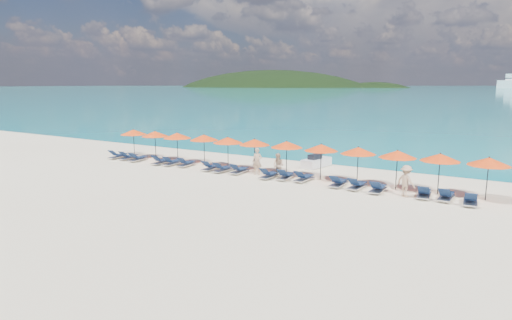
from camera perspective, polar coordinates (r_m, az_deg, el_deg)
The scene contains 38 objects.
ground at distance 24.40m, azimuth -3.65°, elevation -3.84°, with size 1400.00×1400.00×0.00m, color beige.
sea at distance 679.58m, azimuth 30.33°, elevation 8.33°, with size 1600.00×1300.00×0.01m, color #1FA9B2.
headland_main at distance 642.80m, azimuth 1.86°, elevation 6.28°, with size 374.00×242.00×126.50m.
headland_small at distance 603.45m, azimuth 15.41°, elevation 5.95°, with size 162.00×126.00×85.50m.
jetski at distance 30.81m, azimuth 8.03°, elevation -0.25°, with size 1.42×2.72×0.92m.
beachgoer_a at distance 27.85m, azimuth 0.16°, elevation -0.21°, with size 0.64×0.42×1.76m, color tan.
beachgoer_b at distance 27.07m, azimuth 2.99°, elevation -0.75°, with size 0.75×0.43×1.55m, color tan.
beachgoer_c at distance 23.82m, azimuth 19.38°, elevation -2.67°, with size 1.09×0.51×1.69m, color tan.
umbrella_0 at distance 36.05m, azimuth -16.03°, elevation 3.60°, with size 2.10×2.10×2.28m.
umbrella_1 at distance 34.34m, azimuth -13.32°, elevation 3.41°, with size 2.10×2.10×2.28m.
umbrella_2 at distance 32.83m, azimuth -10.48°, elevation 3.22°, with size 2.10×2.10×2.28m.
umbrella_3 at distance 31.37m, azimuth -6.95°, elevation 2.99°, with size 2.10×2.10×2.28m.
umbrella_4 at distance 29.79m, azimuth -3.78°, elevation 2.66°, with size 2.10×2.10×2.28m.
umbrella_5 at distance 28.71m, azimuth -0.20°, elevation 2.40°, with size 2.10×2.10×2.28m.
umbrella_6 at distance 27.67m, azimuth 4.11°, elevation 2.08°, with size 2.10×2.10×2.28m.
umbrella_7 at distance 26.55m, azimuth 8.68°, elevation 1.65°, with size 2.10×2.10×2.28m.
umbrella_8 at distance 25.78m, azimuth 13.48°, elevation 1.22°, with size 2.10×2.10×2.28m.
umbrella_9 at distance 25.10m, azimuth 18.35°, elevation 0.75°, with size 2.10×2.10×2.28m.
umbrella_10 at distance 24.80m, azimuth 23.35°, elevation 0.32°, with size 2.10×2.10×2.28m.
umbrella_11 at distance 24.57m, azimuth 28.63°, elevation -0.18°, with size 2.10×2.10×2.28m.
lounger_0 at distance 35.81m, azimuth -17.95°, elevation 0.58°, with size 0.78×1.75×0.66m.
lounger_1 at distance 34.95m, azimuth -16.65°, elevation 0.42°, with size 0.77×1.75×0.66m.
lounger_2 at distance 34.05m, azimuth -15.46°, elevation 0.23°, with size 0.76×1.75×0.66m.
lounger_3 at distance 32.37m, azimuth -12.57°, elevation -0.15°, with size 0.76×1.75×0.66m.
lounger_4 at distance 31.75m, azimuth -11.13°, elevation -0.29°, with size 0.72×1.73×0.66m.
lounger_5 at distance 31.13m, azimuth -9.29°, elevation -0.44°, with size 0.78×1.75×0.66m.
lounger_6 at distance 29.55m, azimuth -6.04°, elevation -0.93°, with size 0.72×1.73×0.66m.
lounger_7 at distance 28.90m, azimuth -4.43°, elevation -1.16°, with size 0.74×1.74×0.66m.
lounger_8 at distance 28.36m, azimuth -2.27°, elevation -1.35°, with size 0.66×1.72×0.66m.
lounger_9 at distance 26.93m, azimuth 1.77°, elevation -1.97°, with size 0.70×1.73×0.66m.
lounger_10 at distance 26.71m, azimuth 3.99°, elevation -2.10°, with size 0.71×1.73×0.66m.
lounger_11 at distance 26.25m, azimuth 6.40°, elevation -2.35°, with size 0.78×1.75×0.66m.
lounger_12 at distance 25.26m, azimuth 10.93°, elevation -2.98°, with size 0.67×1.72×0.66m.
lounger_13 at distance 24.87m, azimuth 13.33°, elevation -3.28°, with size 0.77×1.75×0.66m.
lounger_14 at distance 24.40m, azimuth 15.94°, elevation -3.65°, with size 0.63×1.70×0.66m.
lounger_15 at distance 24.11m, azimuth 21.50°, elevation -4.15°, with size 0.76×1.75×0.66m.
lounger_16 at distance 24.01m, azimuth 24.03°, elevation -4.38°, with size 0.70×1.73×0.66m.
lounger_17 at distance 23.66m, azimuth 26.68°, elevation -4.79°, with size 0.75×1.74×0.66m.
Camera 1 is at (13.54, -19.42, 5.91)m, focal length 30.00 mm.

